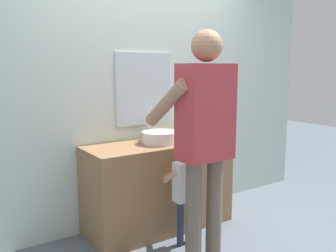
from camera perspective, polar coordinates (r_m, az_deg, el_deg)
The scene contains 8 objects.
ground_plane at distance 3.42m, azimuth 1.47°, elevation -17.15°, with size 14.00×14.00×0.00m, color slate.
back_wall at distance 3.60m, azimuth -4.22°, elevation 6.45°, with size 4.40×0.10×2.70m.
vanity_cabinet at distance 3.50m, azimuth -1.40°, elevation -9.27°, with size 1.39×0.54×0.82m, color olive.
sink_basin at distance 3.36m, azimuth -1.24°, elevation -1.75°, with size 0.33×0.33×0.11m.
faucet at distance 3.53m, azimuth -3.05°, elevation -0.84°, with size 0.18×0.14×0.18m.
toothbrush_cup at distance 3.58m, azimuth 2.98°, elevation -1.15°, with size 0.07×0.07×0.21m.
child_toddler at distance 3.15m, azimuth 2.60°, elevation -9.49°, with size 0.26×0.26×0.85m.
adult_parent at distance 2.77m, azimuth 5.63°, elevation -0.11°, with size 0.55×0.58×1.79m.
Camera 1 is at (-1.79, -2.50, 1.51)m, focal length 39.06 mm.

